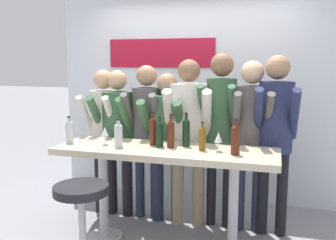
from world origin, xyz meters
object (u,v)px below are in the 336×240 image
at_px(wine_bottle_7, 69,131).
at_px(wine_bottle_6, 202,137).
at_px(person_center_left, 147,124).
at_px(person_left, 118,127).
at_px(wine_bottle_3, 236,138).
at_px(person_far_left, 104,125).
at_px(person_center_right, 188,125).
at_px(wine_glass_0, 218,138).
at_px(person_rightmost, 275,125).
at_px(wine_bottle_0, 153,130).
at_px(person_right, 221,119).
at_px(tasting_table, 165,164).
at_px(wine_bottle_1, 118,134).
at_px(bar_stool, 82,215).
at_px(person_center, 167,132).
at_px(wine_bottle_2, 186,131).
at_px(wine_bottle_5, 171,133).
at_px(wine_glass_1, 105,132).
at_px(person_far_right, 251,126).

bearing_deg(wine_bottle_7, wine_bottle_6, 3.06).
bearing_deg(wine_bottle_6, person_center_left, 141.60).
bearing_deg(person_left, wine_bottle_3, -21.92).
bearing_deg(wine_bottle_6, person_far_left, 154.98).
xyz_separation_m(person_center_right, wine_glass_0, (0.40, -0.53, -0.01)).
distance_m(person_center_left, person_rightmost, 1.36).
bearing_deg(wine_bottle_0, person_center_right, 60.47).
bearing_deg(person_right, person_center_left, -178.24).
height_order(tasting_table, wine_bottle_1, wine_bottle_1).
bearing_deg(bar_stool, person_right, 53.73).
height_order(person_right, wine_bottle_7, person_right).
height_order(bar_stool, person_center, person_center).
relative_size(person_far_left, person_rightmost, 0.92).
xyz_separation_m(person_far_left, wine_glass_0, (1.40, -0.60, 0.04)).
xyz_separation_m(person_right, wine_bottle_7, (-1.38, -0.67, -0.08)).
bearing_deg(person_far_left, person_center_left, -2.66).
bearing_deg(wine_bottle_2, person_center_right, 100.17).
height_order(person_left, wine_bottle_6, person_left).
height_order(person_center_left, wine_bottle_1, person_center_left).
bearing_deg(tasting_table, person_left, 141.41).
distance_m(wine_bottle_0, wine_bottle_6, 0.50).
bearing_deg(person_center, wine_bottle_1, -112.42).
bearing_deg(wine_bottle_3, person_center_left, 147.67).
height_order(wine_bottle_7, wine_glass_0, wine_bottle_7).
relative_size(person_center_right, wine_bottle_3, 5.69).
relative_size(tasting_table, wine_bottle_6, 7.89).
distance_m(person_right, wine_bottle_6, 0.61).
relative_size(wine_bottle_0, wine_bottle_7, 1.22).
bearing_deg(wine_bottle_2, person_left, 153.41).
xyz_separation_m(wine_bottle_2, wine_bottle_5, (-0.12, -0.09, -0.00)).
height_order(wine_bottle_0, wine_bottle_1, wine_bottle_0).
relative_size(person_far_left, wine_bottle_6, 6.40).
bearing_deg(wine_bottle_5, person_center, 110.34).
bearing_deg(wine_glass_1, bar_stool, -82.63).
bearing_deg(wine_bottle_3, person_center_right, 133.09).
relative_size(person_right, wine_glass_1, 10.42).
distance_m(tasting_table, person_right, 0.83).
height_order(bar_stool, person_right, person_right).
xyz_separation_m(tasting_table, person_center_right, (0.10, 0.53, 0.29)).
bearing_deg(wine_bottle_5, wine_bottle_0, 163.96).
xyz_separation_m(person_center_right, wine_bottle_6, (0.25, -0.52, -0.01)).
bearing_deg(wine_bottle_3, person_center, 142.29).
relative_size(person_center_right, wine_bottle_5, 5.62).
bearing_deg(person_center_left, wine_bottle_6, -41.03).
bearing_deg(person_right, bar_stool, -125.53).
bearing_deg(person_rightmost, person_left, 176.95).
xyz_separation_m(person_center_left, person_center, (0.25, -0.04, -0.08)).
xyz_separation_m(person_far_right, wine_bottle_2, (-0.56, -0.44, -0.00)).
bearing_deg(wine_bottle_6, wine_bottle_7, -176.94).
height_order(person_far_right, wine_bottle_6, person_far_right).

